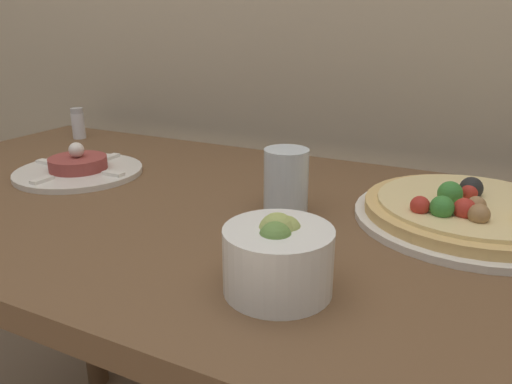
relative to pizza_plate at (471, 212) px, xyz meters
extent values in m
cube|color=brown|center=(-0.28, -0.10, -0.03)|extent=(1.49, 0.67, 0.03)
cylinder|color=brown|center=(-0.96, 0.17, -0.42)|extent=(0.06, 0.06, 0.73)
cylinder|color=silver|center=(0.00, 0.00, -0.01)|extent=(0.32, 0.32, 0.01)
cylinder|color=#DBB26B|center=(0.00, 0.00, 0.00)|extent=(0.30, 0.30, 0.01)
cylinder|color=beige|center=(0.00, 0.00, 0.01)|extent=(0.26, 0.26, 0.01)
sphere|color=#B22D23|center=(-0.06, -0.07, 0.02)|extent=(0.03, 0.03, 0.03)
sphere|color=#387F33|center=(-0.03, -0.01, 0.02)|extent=(0.03, 0.03, 0.03)
sphere|color=#997047|center=(0.01, -0.07, 0.02)|extent=(0.03, 0.03, 0.03)
sphere|color=#387F33|center=(-0.03, -0.07, 0.02)|extent=(0.03, 0.03, 0.03)
sphere|color=#B22D23|center=(-0.01, -0.06, 0.02)|extent=(0.03, 0.03, 0.03)
sphere|color=#B22D23|center=(-0.01, 0.02, 0.02)|extent=(0.02, 0.02, 0.02)
sphere|color=black|center=(-0.01, 0.03, 0.02)|extent=(0.03, 0.03, 0.03)
sphere|color=#997047|center=(0.01, -0.04, 0.02)|extent=(0.03, 0.03, 0.03)
cylinder|color=silver|center=(-0.66, -0.08, -0.01)|extent=(0.23, 0.23, 0.01)
cylinder|color=#933D38|center=(-0.66, -0.08, 0.01)|extent=(0.10, 0.10, 0.02)
sphere|color=silver|center=(-0.66, -0.08, 0.03)|extent=(0.03, 0.03, 0.03)
cube|color=white|center=(-0.58, -0.08, 0.00)|extent=(0.04, 0.02, 0.01)
cube|color=white|center=(-0.66, 0.00, 0.00)|extent=(0.02, 0.04, 0.01)
cube|color=white|center=(-0.75, -0.08, 0.00)|extent=(0.04, 0.02, 0.01)
cube|color=white|center=(-0.66, -0.16, 0.00)|extent=(0.02, 0.04, 0.01)
cylinder|color=white|center=(-0.16, -0.29, 0.02)|extent=(0.12, 0.12, 0.07)
sphere|color=#668E42|center=(-0.16, -0.30, 0.05)|extent=(0.03, 0.03, 0.03)
sphere|color=#A3B25B|center=(-0.17, -0.29, 0.05)|extent=(0.04, 0.04, 0.04)
sphere|color=#A3B25B|center=(-0.16, -0.28, 0.05)|extent=(0.03, 0.03, 0.03)
cylinder|color=silver|center=(-0.25, -0.08, 0.03)|extent=(0.07, 0.07, 0.10)
cylinder|color=silver|center=(-0.88, 0.14, 0.01)|extent=(0.03, 0.03, 0.06)
cylinder|color=#B2B2B7|center=(-0.88, 0.14, 0.05)|extent=(0.03, 0.03, 0.01)
camera|label=1|loc=(0.02, -0.72, 0.26)|focal=35.00mm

